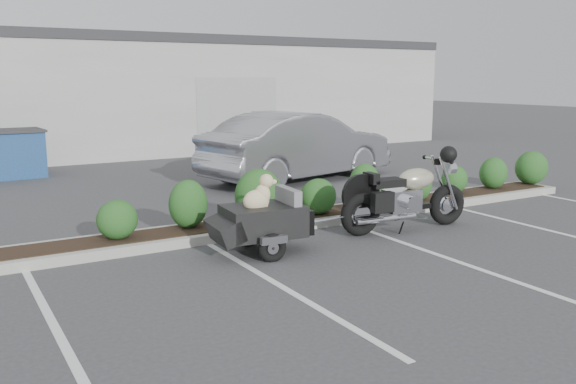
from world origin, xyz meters
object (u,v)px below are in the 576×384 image
pet_trailer (262,220)px  sedan (298,146)px  dumpster (5,154)px  motorcycle (406,197)px

pet_trailer → sedan: bearing=58.8°
dumpster → pet_trailer: bearing=-78.9°
motorcycle → dumpster: (-5.29, 9.61, 0.05)m
pet_trailer → sedan: sedan is taller
sedan → dumpster: (-6.43, 4.19, -0.24)m
dumpster → sedan: bearing=-36.6°
motorcycle → pet_trailer: (-2.79, 0.03, -0.07)m
motorcycle → pet_trailer: 2.79m
dumpster → motorcycle: bearing=-64.7°
sedan → pet_trailer: bearing=131.2°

